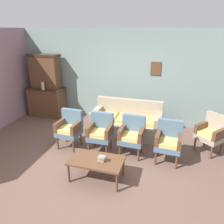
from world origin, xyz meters
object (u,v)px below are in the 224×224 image
floral_couch (127,123)px  wingback_chair_by_fireplace (212,132)px  vase_on_cabinet (43,86)px  armchair_row_middle (70,127)px  coffee_table (96,162)px  book_stack_on_table (102,158)px  side_cabinet (47,102)px  armchair_near_couch_end (132,134)px  armchair_by_doorway (101,131)px  armchair_near_cabinet (169,140)px

floral_couch → wingback_chair_by_fireplace: (2.03, -0.34, 0.17)m
vase_on_cabinet → armchair_row_middle: vase_on_cabinet is taller
coffee_table → book_stack_on_table: (0.11, -0.02, 0.10)m
side_cabinet → floral_couch: bearing=-11.5°
armchair_near_couch_end → wingback_chair_by_fireplace: (1.71, 0.61, 0.00)m
armchair_by_doorway → armchair_near_cabinet: 1.51m
wingback_chair_by_fireplace → vase_on_cabinet: bearing=171.5°
armchair_near_couch_end → wingback_chair_by_fireplace: same height
armchair_near_cabinet → wingback_chair_by_fireplace: (0.92, 0.66, 0.00)m
armchair_row_middle → armchair_near_cabinet: bearing=0.6°
armchair_by_doorway → book_stack_on_table: armchair_by_doorway is taller
armchair_by_doorway → side_cabinet: bearing=146.8°
armchair_row_middle → wingback_chair_by_fireplace: (3.19, 0.68, 0.00)m
side_cabinet → book_stack_on_table: size_ratio=7.75×
vase_on_cabinet → coffee_table: vase_on_cabinet is taller
side_cabinet → armchair_near_cabinet: bearing=-21.9°
book_stack_on_table → armchair_near_cabinet: bearing=41.6°
vase_on_cabinet → armchair_near_couch_end: (3.05, -1.32, -0.55)m
book_stack_on_table → wingback_chair_by_fireplace: bearing=39.0°
armchair_near_couch_end → wingback_chair_by_fireplace: 1.81m
vase_on_cabinet → armchair_row_middle: bearing=-41.7°
side_cabinet → vase_on_cabinet: (0.05, -0.19, 0.58)m
side_cabinet → coffee_table: bearing=-44.0°
vase_on_cabinet → armchair_near_cabinet: 4.12m
side_cabinet → coffee_table: size_ratio=1.16×
armchair_row_middle → book_stack_on_table: (1.14, -0.98, -0.02)m
floral_couch → armchair_row_middle: 1.56m
coffee_table → side_cabinet: bearing=136.0°
armchair_near_cabinet → book_stack_on_table: bearing=-138.4°
floral_couch → armchair_by_doorway: 1.09m
vase_on_cabinet → wingback_chair_by_fireplace: bearing=-8.5°
vase_on_cabinet → floral_couch: 2.84m
armchair_row_middle → book_stack_on_table: 1.50m
floral_couch → armchair_near_couch_end: same height
armchair_near_couch_end → wingback_chair_by_fireplace: size_ratio=1.00×
coffee_table → book_stack_on_table: book_stack_on_table is taller
armchair_row_middle → armchair_near_couch_end: (1.49, 0.07, 0.00)m
floral_couch → side_cabinet: bearing=168.5°
armchair_near_cabinet → side_cabinet: bearing=158.1°
armchair_row_middle → armchair_near_couch_end: bearing=2.9°
armchair_by_doorway → armchair_near_couch_end: 0.72m
side_cabinet → armchair_row_middle: size_ratio=1.28×
armchair_near_couch_end → vase_on_cabinet: bearing=156.6°
vase_on_cabinet → coffee_table: bearing=-42.3°
wingback_chair_by_fireplace → book_stack_on_table: 2.65m
armchair_near_cabinet → coffee_table: 1.60m
side_cabinet → armchair_by_doorway: 2.84m
vase_on_cabinet → armchair_near_cabinet: (3.84, -1.37, -0.55)m
armchair_by_doorway → armchair_near_couch_end: (0.72, 0.05, 0.00)m
floral_couch → armchair_by_doorway: same height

